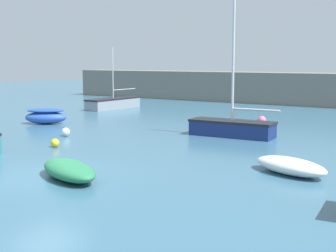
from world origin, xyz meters
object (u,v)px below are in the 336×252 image
at_px(sailboat_twin_hulled, 113,103).
at_px(rowboat_blue_near, 69,170).
at_px(open_tender_yellow, 290,166).
at_px(mooring_buoy_white, 66,132).
at_px(sailboat_tall_mast, 232,127).
at_px(mooring_buoy_yellow, 55,143).
at_px(mooring_buoy_pink, 262,120).
at_px(rowboat_with_red_cover, 46,116).

relative_size(sailboat_twin_hulled, rowboat_blue_near, 1.63).
bearing_deg(open_tender_yellow, mooring_buoy_white, 13.58).
distance_m(sailboat_tall_mast, mooring_buoy_yellow, 9.14).
distance_m(rowboat_blue_near, mooring_buoy_yellow, 6.13).
bearing_deg(sailboat_twin_hulled, rowboat_blue_near, 37.90).
bearing_deg(open_tender_yellow, sailboat_twin_hulled, -14.63).
bearing_deg(mooring_buoy_white, mooring_buoy_pink, 54.58).
bearing_deg(sailboat_twin_hulled, sailboat_tall_mast, 63.72).
distance_m(rowboat_with_red_cover, mooring_buoy_pink, 13.59).
distance_m(rowboat_blue_near, mooring_buoy_pink, 16.30).
height_order(sailboat_tall_mast, sailboat_twin_hulled, sailboat_tall_mast).
bearing_deg(sailboat_tall_mast, mooring_buoy_pink, -88.69).
xyz_separation_m(open_tender_yellow, mooring_buoy_pink, (-5.64, 11.55, -0.01)).
height_order(sailboat_twin_hulled, mooring_buoy_pink, sailboat_twin_hulled).
height_order(rowboat_with_red_cover, mooring_buoy_yellow, rowboat_with_red_cover).
relative_size(sailboat_tall_mast, mooring_buoy_white, 15.60).
height_order(sailboat_twin_hulled, mooring_buoy_yellow, sailboat_twin_hulled).
height_order(open_tender_yellow, rowboat_blue_near, rowboat_blue_near).
bearing_deg(mooring_buoy_yellow, rowboat_with_red_cover, 140.25).
height_order(rowboat_with_red_cover, rowboat_blue_near, rowboat_with_red_cover).
xyz_separation_m(open_tender_yellow, rowboat_blue_near, (-6.07, -4.74, 0.02)).
distance_m(rowboat_blue_near, mooring_buoy_white, 9.20).
relative_size(rowboat_with_red_cover, mooring_buoy_white, 6.44).
bearing_deg(mooring_buoy_yellow, open_tender_yellow, 4.54).
relative_size(sailboat_tall_mast, mooring_buoy_yellow, 17.93).
relative_size(sailboat_tall_mast, rowboat_blue_near, 2.06).
bearing_deg(rowboat_with_red_cover, sailboat_tall_mast, 157.42).
distance_m(sailboat_tall_mast, rowboat_blue_near, 11.17).
xyz_separation_m(sailboat_tall_mast, mooring_buoy_yellow, (-5.55, -7.26, -0.31)).
distance_m(rowboat_with_red_cover, rowboat_blue_near, 14.54).
bearing_deg(mooring_buoy_yellow, sailboat_tall_mast, 52.60).
height_order(open_tender_yellow, mooring_buoy_yellow, open_tender_yellow).
relative_size(open_tender_yellow, mooring_buoy_white, 7.05).
bearing_deg(sailboat_twin_hulled, open_tender_yellow, 56.32).
xyz_separation_m(sailboat_tall_mast, rowboat_blue_near, (-0.80, -11.14, -0.20)).
bearing_deg(mooring_buoy_white, mooring_buoy_yellow, -53.67).
bearing_deg(mooring_buoy_pink, mooring_buoy_white, -125.42).
distance_m(sailboat_tall_mast, mooring_buoy_white, 8.79).
distance_m(rowboat_with_red_cover, mooring_buoy_yellow, 8.42).
xyz_separation_m(sailboat_twin_hulled, mooring_buoy_white, (7.10, -12.54, -0.23)).
distance_m(open_tender_yellow, mooring_buoy_pink, 12.85).
bearing_deg(sailboat_tall_mast, sailboat_twin_hulled, -31.24).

